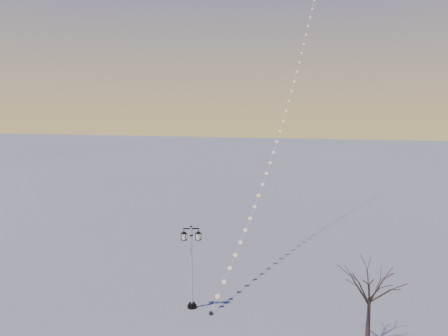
% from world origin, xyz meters
% --- Properties ---
extents(ground, '(300.00, 300.00, 0.00)m').
position_xyz_m(ground, '(0.00, 0.00, 0.00)').
color(ground, slate).
rests_on(ground, ground).
extents(street_lamp, '(1.37, 0.72, 5.51)m').
position_xyz_m(street_lamp, '(-2.65, 2.19, 3.05)').
color(street_lamp, black).
rests_on(street_lamp, ground).
extents(bare_tree, '(2.77, 2.77, 4.60)m').
position_xyz_m(bare_tree, '(8.16, 0.54, 3.20)').
color(bare_tree, '#382A21').
rests_on(bare_tree, ground).
extents(kite_train, '(6.07, 39.41, 33.05)m').
position_xyz_m(kite_train, '(1.53, 20.93, 16.44)').
color(kite_train, black).
rests_on(kite_train, ground).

